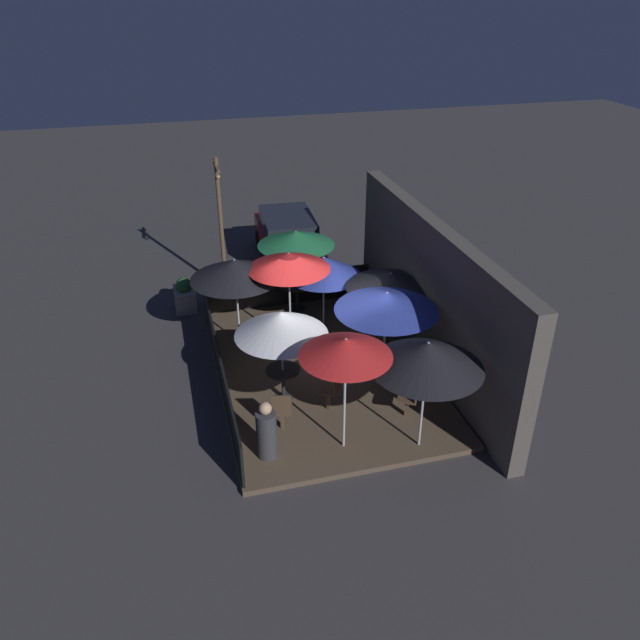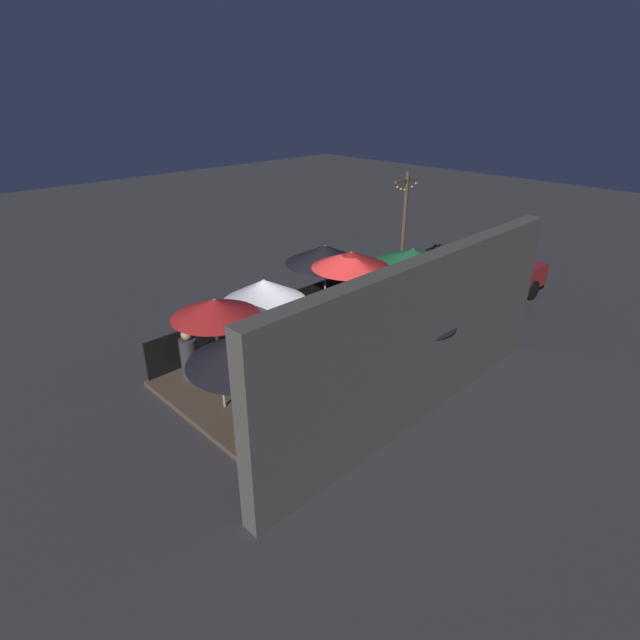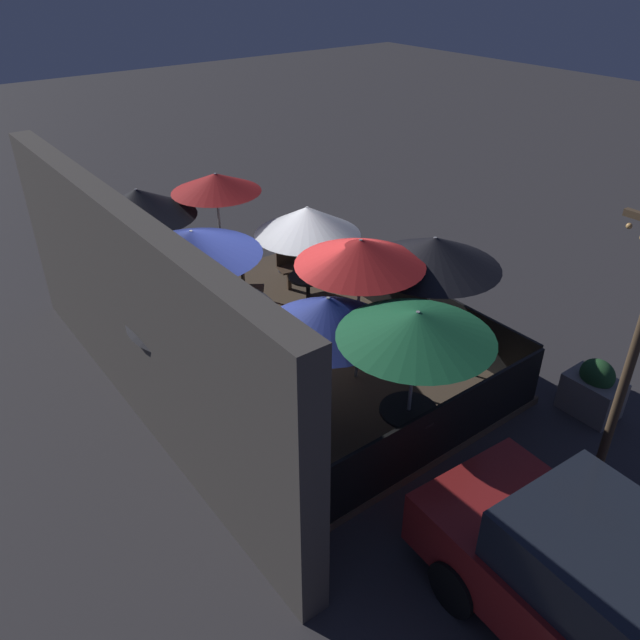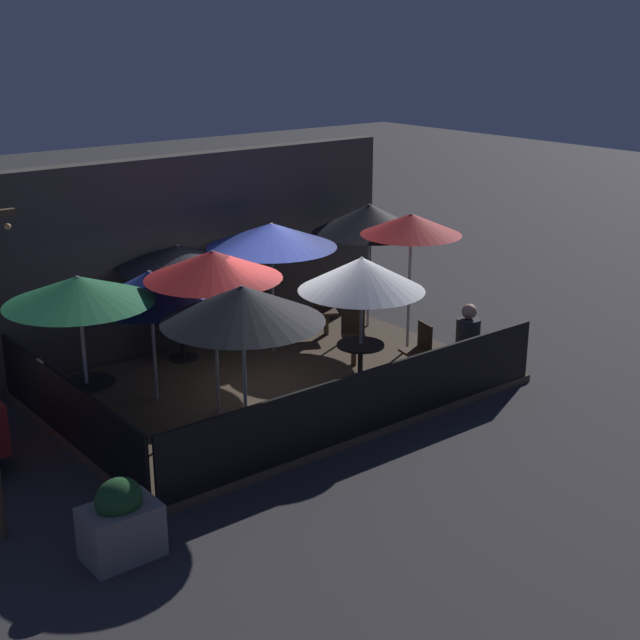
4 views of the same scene
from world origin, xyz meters
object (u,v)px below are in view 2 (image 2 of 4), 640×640
(patio_umbrella_2, at_px, (264,290))
(patio_umbrella_3, at_px, (325,254))
(patio_umbrella_1, at_px, (413,256))
(patio_umbrella_6, at_px, (394,283))
(planter_box, at_px, (353,281))
(light_post, at_px, (404,230))
(patio_umbrella_0, at_px, (407,312))
(patio_chair_2, at_px, (270,366))
(dining_table_1, at_px, (408,309))
(patio_umbrella_7, at_px, (247,348))
(patio_chair_3, at_px, (359,400))
(patio_umbrella_8, at_px, (337,312))
(patio_chair_1, at_px, (295,408))
(patron_0, at_px, (189,357))
(dining_table_0, at_px, (403,364))
(parked_car_0, at_px, (488,278))
(patio_chair_0, at_px, (225,355))
(patio_umbrella_5, at_px, (215,308))
(dining_table_2, at_px, (267,341))
(patio_umbrella_4, at_px, (351,260))

(patio_umbrella_2, relative_size, patio_umbrella_3, 0.94)
(patio_umbrella_1, xyz_separation_m, patio_umbrella_6, (1.29, 0.41, -0.30))
(patio_umbrella_3, height_order, planter_box, patio_umbrella_3)
(patio_umbrella_3, distance_m, light_post, 3.36)
(patio_umbrella_0, bearing_deg, patio_chair_2, -43.60)
(dining_table_1, bearing_deg, patio_umbrella_7, 9.54)
(patio_chair_3, bearing_deg, patio_umbrella_8, 66.49)
(patio_umbrella_6, distance_m, patio_chair_3, 3.55)
(patio_chair_1, bearing_deg, patio_umbrella_6, -51.21)
(patio_umbrella_6, distance_m, patio_chair_1, 4.28)
(patio_chair_1, relative_size, light_post, 0.23)
(dining_table_1, xyz_separation_m, patio_chair_3, (4.23, 1.93, -0.07))
(patron_0, xyz_separation_m, planter_box, (-6.74, -1.07, -0.25))
(patron_0, bearing_deg, dining_table_0, 62.35)
(planter_box, bearing_deg, patio_umbrella_1, 71.22)
(dining_table_1, distance_m, parked_car_0, 3.48)
(patio_umbrella_0, relative_size, patio_umbrella_1, 0.93)
(dining_table_0, height_order, patio_chair_0, patio_chair_0)
(patio_umbrella_7, bearing_deg, dining_table_0, 169.68)
(patio_umbrella_7, bearing_deg, patio_umbrella_3, -148.99)
(patio_umbrella_8, bearing_deg, patio_umbrella_5, -38.53)
(dining_table_2, height_order, patio_chair_3, patio_chair_3)
(patio_chair_1, bearing_deg, patio_chair_0, 22.59)
(patio_umbrella_7, bearing_deg, patio_umbrella_4, -159.84)
(patio_umbrella_3, xyz_separation_m, patio_umbrella_6, (-0.16, 2.22, -0.26))
(patio_umbrella_3, height_order, light_post, light_post)
(patio_umbrella_0, bearing_deg, patio_chair_1, -10.35)
(dining_table_2, xyz_separation_m, patron_0, (1.72, -0.68, -0.04))
(patio_umbrella_2, relative_size, patio_chair_0, 2.32)
(patio_umbrella_7, bearing_deg, patio_umbrella_6, -172.67)
(parked_car_0, bearing_deg, patio_umbrella_2, -9.88)
(patio_umbrella_0, distance_m, patio_umbrella_4, 2.45)
(patio_umbrella_6, relative_size, patio_chair_0, 2.21)
(patio_umbrella_6, bearing_deg, patio_chair_2, -12.25)
(patio_umbrella_4, relative_size, patio_chair_3, 2.64)
(patio_umbrella_2, height_order, planter_box, patio_umbrella_2)
(patio_umbrella_3, distance_m, patio_umbrella_8, 3.84)
(patio_umbrella_5, bearing_deg, parked_car_0, 174.33)
(patio_umbrella_6, xyz_separation_m, dining_table_1, (-1.29, -0.41, -1.22))
(patio_umbrella_0, relative_size, patio_chair_3, 2.27)
(patio_umbrella_3, bearing_deg, dining_table_2, 12.71)
(patio_umbrella_4, bearing_deg, planter_box, -139.23)
(patio_umbrella_0, bearing_deg, parked_car_0, -168.61)
(dining_table_1, xyz_separation_m, patio_chair_2, (4.65, -0.32, -0.05))
(patio_umbrella_4, bearing_deg, patio_umbrella_6, 116.45)
(dining_table_0, relative_size, parked_car_0, 0.21)
(patio_umbrella_7, height_order, dining_table_1, patio_umbrella_7)
(patio_umbrella_5, relative_size, patio_chair_1, 2.71)
(planter_box, bearing_deg, patio_chair_3, 43.12)
(patio_umbrella_6, bearing_deg, patio_umbrella_2, -31.14)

